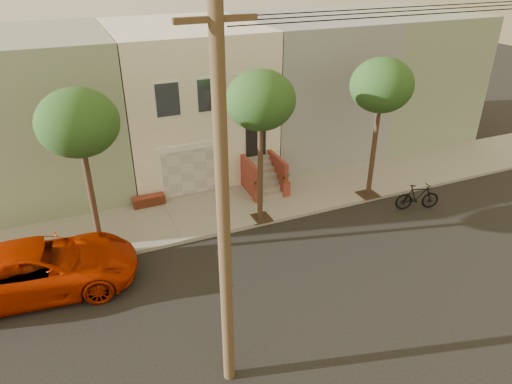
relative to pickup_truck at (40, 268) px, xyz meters
name	(u,v)px	position (x,y,z in m)	size (l,w,h in m)	color
ground	(278,280)	(7.55, -2.71, -0.88)	(90.00, 90.00, 0.00)	black
sidewalk	(226,209)	(7.55, 2.64, -0.80)	(40.00, 3.70, 0.15)	gray
house_row	(186,96)	(7.55, 8.48, 2.77)	(33.10, 11.70, 7.00)	beige
tree_left	(78,124)	(2.05, 1.19, 4.38)	(2.70, 2.57, 6.30)	#2D2116
tree_mid	(261,101)	(8.55, 1.19, 4.38)	(2.70, 2.57, 6.30)	#2D2116
tree_right	(382,86)	(14.05, 1.19, 4.38)	(2.70, 2.57, 6.30)	#2D2116
pickup_truck	(40,268)	(0.00, 0.00, 0.00)	(2.92, 6.33, 1.76)	#B92400
motorcycle	(418,197)	(15.41, -0.53, -0.28)	(0.56, 1.99, 1.19)	black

